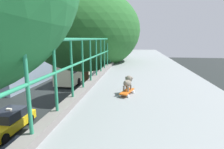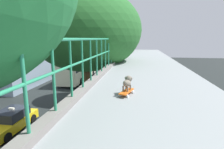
{
  "view_description": "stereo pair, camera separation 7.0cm",
  "coord_description": "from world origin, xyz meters",
  "views": [
    {
      "loc": [
        0.91,
        -3.13,
        6.2
      ],
      "look_at": [
        0.33,
        1.21,
        5.33
      ],
      "focal_mm": 29.18,
      "sensor_mm": 36.0,
      "label": 1
    },
    {
      "loc": [
        0.98,
        -3.12,
        6.2
      ],
      "look_at": [
        0.33,
        1.21,
        5.33
      ],
      "focal_mm": 29.18,
      "sensor_mm": 36.0,
      "label": 2
    }
  ],
  "objects": [
    {
      "name": "overpass_deck",
      "position": [
        1.31,
        -0.0,
        4.81
      ],
      "size": [
        3.22,
        34.0,
        0.43
      ],
      "color": "gray",
      "rests_on": "bridge_pier"
    },
    {
      "name": "green_railing",
      "position": [
        -0.25,
        0.0,
        5.29
      ],
      "size": [
        0.2,
        32.3,
        1.19
      ],
      "color": "slate",
      "rests_on": "overpass_deck"
    },
    {
      "name": "car_yellow_cab_fourth",
      "position": [
        -7.59,
        7.28,
        0.65
      ],
      "size": [
        1.81,
        4.21,
        1.54
      ],
      "color": "yellow",
      "rests_on": "ground"
    },
    {
      "name": "city_bus",
      "position": [
        -8.08,
        22.96,
        1.83
      ],
      "size": [
        2.78,
        10.47,
        3.22
      ],
      "color": "beige",
      "rests_on": "ground"
    },
    {
      "name": "roadside_tree_mid",
      "position": [
        -1.85,
        6.35,
        6.6
      ],
      "size": [
        5.82,
        5.82,
        8.75
      ],
      "color": "brown",
      "rests_on": "ground"
    },
    {
      "name": "roadside_tree_far",
      "position": [
        -2.33,
        15.45,
        6.87
      ],
      "size": [
        4.95,
        4.95,
        8.66
      ],
      "color": "#47442C",
      "rests_on": "ground"
    },
    {
      "name": "roadside_tree_farthest",
      "position": [
        -2.2,
        20.59,
        7.31
      ],
      "size": [
        4.66,
        4.66,
        9.48
      ],
      "color": "brown",
      "rests_on": "ground"
    },
    {
      "name": "toy_skateboard",
      "position": [
        0.73,
        0.61,
        5.09
      ],
      "size": [
        0.31,
        0.55,
        0.09
      ],
      "color": "#DF5C19",
      "rests_on": "overpass_deck"
    },
    {
      "name": "small_dog",
      "position": [
        0.74,
        0.68,
        5.29
      ],
      "size": [
        0.22,
        0.35,
        0.31
      ],
      "color": "slate",
      "rests_on": "toy_skateboard"
    }
  ]
}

